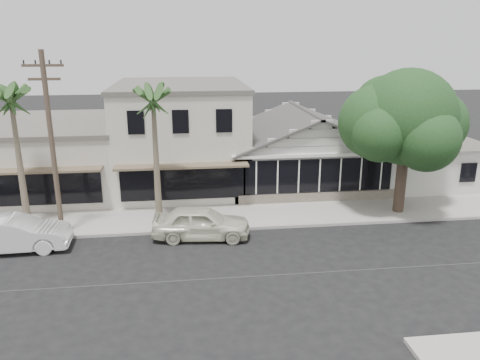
{
  "coord_description": "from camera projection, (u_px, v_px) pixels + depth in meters",
  "views": [
    {
      "loc": [
        -2.85,
        -17.18,
        9.39
      ],
      "look_at": [
        -0.01,
        6.0,
        2.38
      ],
      "focal_mm": 35.0,
      "sensor_mm": 36.0,
      "label": 1
    }
  ],
  "objects": [
    {
      "name": "ground",
      "position": [
        258.0,
        276.0,
        19.37
      ],
      "size": [
        140.0,
        140.0,
        0.0
      ],
      "primitive_type": "plane",
      "color": "black",
      "rests_on": "ground"
    },
    {
      "name": "sidewalk_north",
      "position": [
        89.0,
        223.0,
        24.83
      ],
      "size": [
        90.0,
        3.5,
        0.15
      ],
      "primitive_type": "cube",
      "color": "#9E9991",
      "rests_on": "ground"
    },
    {
      "name": "corner_shop",
      "position": [
        303.0,
        146.0,
        31.05
      ],
      "size": [
        10.4,
        8.6,
        5.1
      ],
      "color": "silver",
      "rests_on": "ground"
    },
    {
      "name": "side_cottage",
      "position": [
        425.0,
        162.0,
        31.41
      ],
      "size": [
        6.0,
        6.0,
        3.0
      ],
      "primitive_type": "cube",
      "color": "silver",
      "rests_on": "ground"
    },
    {
      "name": "row_building_near",
      "position": [
        181.0,
        137.0,
        30.92
      ],
      "size": [
        8.0,
        10.0,
        6.5
      ],
      "primitive_type": "cube",
      "color": "beige",
      "rests_on": "ground"
    },
    {
      "name": "row_building_midnear",
      "position": [
        42.0,
        158.0,
        30.2
      ],
      "size": [
        10.0,
        10.0,
        4.2
      ],
      "primitive_type": "cube",
      "color": "#BDB6AA",
      "rests_on": "ground"
    },
    {
      "name": "utility_pole",
      "position": [
        52.0,
        142.0,
        21.88
      ],
      "size": [
        1.8,
        0.24,
        9.0
      ],
      "color": "brown",
      "rests_on": "ground"
    },
    {
      "name": "car_0",
      "position": [
        201.0,
        223.0,
        22.89
      ],
      "size": [
        4.94,
        2.41,
        1.62
      ],
      "primitive_type": "imported",
      "rotation": [
        0.0,
        0.0,
        1.47
      ],
      "color": "beige",
      "rests_on": "ground"
    },
    {
      "name": "car_1",
      "position": [
        14.0,
        234.0,
        21.52
      ],
      "size": [
        5.06,
        1.96,
        1.64
      ],
      "primitive_type": "imported",
      "rotation": [
        0.0,
        0.0,
        1.62
      ],
      "color": "silver",
      "rests_on": "ground"
    },
    {
      "name": "shade_tree",
      "position": [
        404.0,
        120.0,
        25.11
      ],
      "size": [
        7.24,
        6.55,
        8.04
      ],
      "rotation": [
        0.0,
        0.0,
        0.22
      ],
      "color": "#4E3C2F",
      "rests_on": "ground"
    },
    {
      "name": "palm_east",
      "position": [
        153.0,
        99.0,
        22.79
      ],
      "size": [
        3.21,
        3.21,
        7.76
      ],
      "color": "#726651",
      "rests_on": "ground"
    },
    {
      "name": "palm_mid",
      "position": [
        11.0,
        99.0,
        22.31
      ],
      "size": [
        3.1,
        3.1,
        7.85
      ],
      "color": "#726651",
      "rests_on": "ground"
    }
  ]
}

